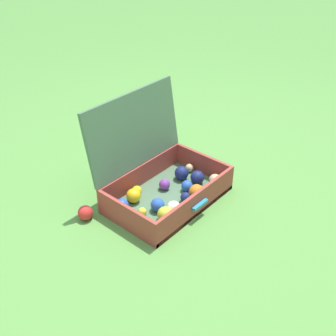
% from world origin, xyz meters
% --- Properties ---
extents(ground_plane, '(16.00, 16.00, 0.00)m').
position_xyz_m(ground_plane, '(0.00, 0.00, 0.00)').
color(ground_plane, '#569342').
extents(open_suitcase, '(0.64, 0.51, 0.55)m').
position_xyz_m(open_suitcase, '(-0.01, 0.02, 0.12)').
color(open_suitcase, '#4C7051').
rests_on(open_suitcase, ground).
extents(stray_ball_on_grass, '(0.08, 0.08, 0.08)m').
position_xyz_m(stray_ball_on_grass, '(-0.41, 0.19, 0.04)').
color(stray_ball_on_grass, red).
rests_on(stray_ball_on_grass, ground).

